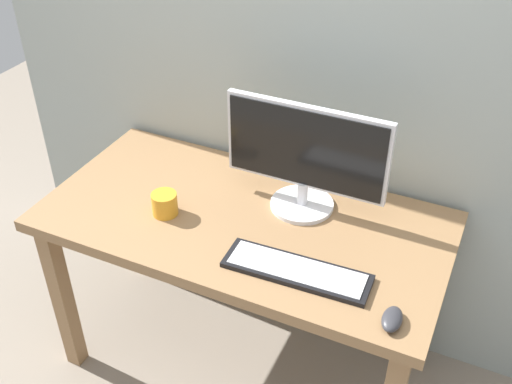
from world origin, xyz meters
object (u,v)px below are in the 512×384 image
object	(u,v)px
keyboard_primary	(297,271)
coffee_mug	(165,204)
desk	(244,238)
mouse	(392,319)
monitor	(305,156)

from	to	relation	value
keyboard_primary	coffee_mug	world-z (taller)	coffee_mug
desk	mouse	distance (m)	0.66
monitor	desk	bearing A→B (deg)	-136.86
desk	coffee_mug	distance (m)	0.30
desk	monitor	distance (m)	0.37
desk	mouse	xyz separation A→B (m)	(0.59, -0.26, 0.11)
monitor	keyboard_primary	xyz separation A→B (m)	(0.11, -0.33, -0.19)
coffee_mug	desk	bearing A→B (deg)	20.71
monitor	mouse	distance (m)	0.62
desk	monitor	world-z (taller)	monitor
desk	keyboard_primary	distance (m)	0.34
monitor	coffee_mug	world-z (taller)	monitor
desk	coffee_mug	bearing A→B (deg)	-159.29
keyboard_primary	coffee_mug	distance (m)	0.53
desk	monitor	bearing A→B (deg)	43.14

